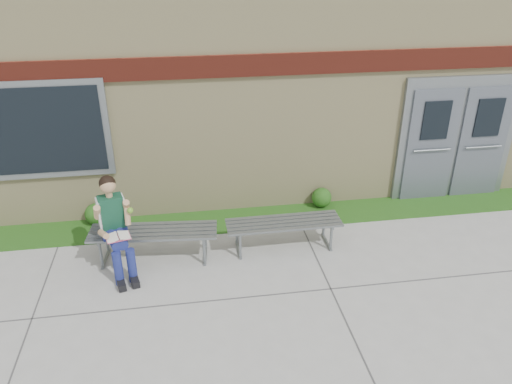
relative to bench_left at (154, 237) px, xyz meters
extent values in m
plane|color=#9E9E99|center=(1.45, -1.66, -0.38)|extent=(80.00, 80.00, 0.00)
cube|color=#1E5416|center=(1.45, 0.94, -0.37)|extent=(16.00, 0.80, 0.02)
cube|color=beige|center=(1.45, 4.34, 1.62)|extent=(16.00, 6.00, 4.00)
cube|color=maroon|center=(1.45, 1.31, 2.22)|extent=(16.00, 0.06, 0.35)
cube|color=slate|center=(-1.55, 1.30, 1.32)|extent=(1.90, 0.08, 1.60)
cube|color=black|center=(-1.55, 1.26, 1.32)|extent=(1.70, 0.04, 1.40)
cube|color=slate|center=(5.45, 1.30, 0.77)|extent=(2.20, 0.08, 2.30)
cube|color=#565D67|center=(4.95, 1.25, 0.67)|extent=(0.92, 0.06, 2.10)
cube|color=#565D67|center=(5.95, 1.25, 0.67)|extent=(0.92, 0.06, 2.10)
cube|color=slate|center=(0.00, 0.00, 0.09)|extent=(1.94, 0.70, 0.04)
cube|color=slate|center=(-0.76, 0.00, -0.16)|extent=(0.10, 0.53, 0.43)
cube|color=slate|center=(0.76, 0.00, -0.16)|extent=(0.10, 0.53, 0.43)
cube|color=slate|center=(2.00, 0.00, 0.07)|extent=(1.80, 0.51, 0.03)
cube|color=slate|center=(1.28, 0.00, -0.18)|extent=(0.05, 0.50, 0.41)
cube|color=slate|center=(2.72, 0.00, -0.18)|extent=(0.05, 0.50, 0.41)
cube|color=navy|center=(-0.55, -0.05, 0.20)|extent=(0.41, 0.34, 0.17)
cube|color=#103E26|center=(-0.54, -0.07, 0.52)|extent=(0.38, 0.29, 0.48)
sphere|color=tan|center=(-0.54, -0.08, 0.95)|extent=(0.27, 0.27, 0.22)
sphere|color=black|center=(-0.55, -0.06, 0.97)|extent=(0.28, 0.28, 0.23)
cylinder|color=navy|center=(-0.57, -0.34, 0.22)|extent=(0.27, 0.47, 0.16)
cylinder|color=navy|center=(-0.39, -0.29, 0.22)|extent=(0.27, 0.47, 0.16)
cylinder|color=navy|center=(-0.48, -0.58, -0.12)|extent=(0.13, 0.13, 0.53)
cylinder|color=navy|center=(-0.30, -0.53, -0.12)|extent=(0.13, 0.13, 0.53)
cube|color=black|center=(-0.47, -0.65, -0.33)|extent=(0.17, 0.29, 0.11)
cube|color=black|center=(-0.28, -0.60, -0.33)|extent=(0.17, 0.29, 0.11)
cylinder|color=tan|center=(-0.72, -0.19, 0.59)|extent=(0.15, 0.25, 0.28)
cylinder|color=tan|center=(-0.33, -0.08, 0.59)|extent=(0.15, 0.25, 0.28)
cube|color=white|center=(-0.45, -0.44, 0.32)|extent=(0.38, 0.31, 0.02)
cube|color=#C94B6F|center=(-0.45, -0.44, 0.31)|extent=(0.38, 0.32, 0.01)
sphere|color=#6CAB2D|center=(-0.27, -0.22, 0.60)|extent=(0.09, 0.09, 0.09)
sphere|color=#1E5416|center=(-1.02, 1.19, -0.18)|extent=(0.36, 0.36, 0.36)
sphere|color=#1E5416|center=(2.95, 1.19, -0.18)|extent=(0.36, 0.36, 0.36)
camera|label=1|loc=(0.54, -6.55, 4.00)|focal=35.00mm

